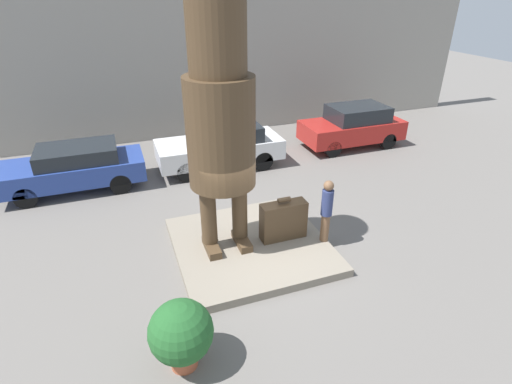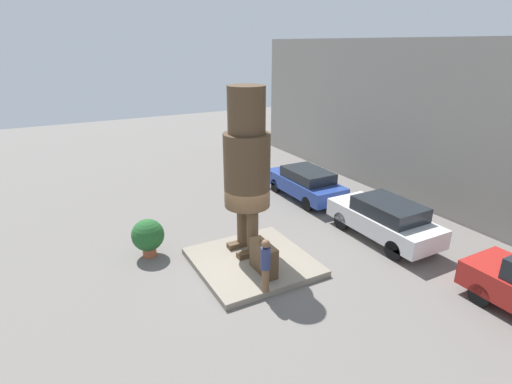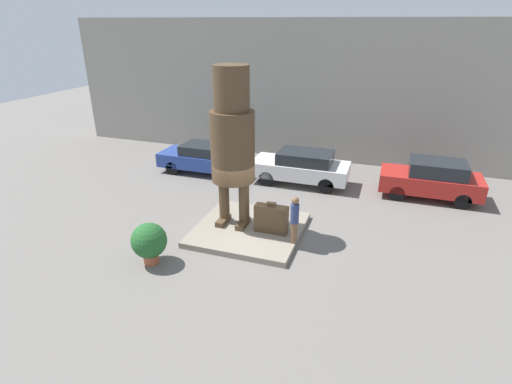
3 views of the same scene
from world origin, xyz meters
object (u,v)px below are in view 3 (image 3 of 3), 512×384
object	(u,v)px
parked_car_blue	(204,158)
parked_car_white	(301,166)
tourist	(295,218)
giant_suitcase	(271,219)
statue_figure	(232,136)
planter_pot	(149,241)
parked_car_red	(432,179)

from	to	relation	value
parked_car_blue	parked_car_white	bearing A→B (deg)	-178.34
tourist	parked_car_white	world-z (taller)	tourist
giant_suitcase	tourist	xyz separation A→B (m)	(0.93, -0.47, 0.41)
statue_figure	giant_suitcase	world-z (taller)	statue_figure
planter_pot	parked_car_white	bearing A→B (deg)	69.96
tourist	planter_pot	bearing A→B (deg)	-149.86
statue_figure	tourist	size ratio (longest dim) A/B	3.36
statue_figure	parked_car_red	distance (m)	9.12
parked_car_blue	parked_car_red	bearing A→B (deg)	-178.05
statue_figure	parked_car_blue	distance (m)	6.67
giant_suitcase	parked_car_red	distance (m)	7.76
giant_suitcase	parked_car_white	distance (m)	5.29
tourist	planter_pot	size ratio (longest dim) A/B	1.22
giant_suitcase	statue_figure	bearing A→B (deg)	172.44
parked_car_white	planter_pot	bearing A→B (deg)	69.96
statue_figure	parked_car_white	xyz separation A→B (m)	(1.32, 5.09, -2.64)
tourist	planter_pot	world-z (taller)	tourist
statue_figure	planter_pot	world-z (taller)	statue_figure
statue_figure	tourist	world-z (taller)	statue_figure
statue_figure	parked_car_red	world-z (taller)	statue_figure
parked_car_red	giant_suitcase	bearing A→B (deg)	45.14
tourist	parked_car_blue	bearing A→B (deg)	136.82
parked_car_white	planter_pot	size ratio (longest dim) A/B	3.25
giant_suitcase	parked_car_white	world-z (taller)	parked_car_white
parked_car_white	parked_car_blue	bearing A→B (deg)	1.66
statue_figure	giant_suitcase	size ratio (longest dim) A/B	4.79
parked_car_white	parked_car_red	world-z (taller)	parked_car_red
parked_car_red	planter_pot	size ratio (longest dim) A/B	3.01
parked_car_white	tourist	bearing A→B (deg)	100.67
parked_car_red	planter_pot	world-z (taller)	parked_car_red
planter_pot	tourist	bearing A→B (deg)	30.14
statue_figure	tourist	distance (m)	3.44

